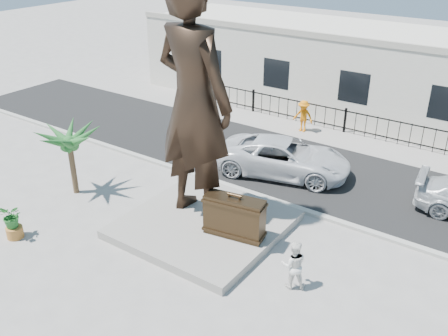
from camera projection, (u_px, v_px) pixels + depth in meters
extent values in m
plane|color=#9E9991|center=(189.00, 253.00, 16.25)|extent=(100.00, 100.00, 0.00)
cube|color=black|center=(301.00, 165.00, 22.14)|extent=(40.00, 7.00, 0.01)
cube|color=#A5A399|center=(260.00, 196.00, 19.54)|extent=(40.00, 0.25, 0.12)
cube|color=#9E9991|center=(337.00, 137.00, 25.09)|extent=(40.00, 2.50, 0.02)
cube|color=gray|center=(204.00, 224.00, 17.55)|extent=(5.20, 5.20, 0.30)
cube|color=black|center=(345.00, 121.00, 25.42)|extent=(22.00, 0.10, 1.20)
cube|color=silver|center=(377.00, 72.00, 27.80)|extent=(28.00, 7.00, 4.40)
imported|color=black|center=(194.00, 102.00, 16.19)|extent=(3.25, 2.35, 8.31)
cube|color=#352616|center=(234.00, 217.00, 16.38)|extent=(2.08, 0.96, 1.41)
imported|color=white|center=(294.00, 265.00, 14.45)|extent=(0.95, 0.90, 1.56)
imported|color=silver|center=(284.00, 157.00, 21.09)|extent=(6.03, 3.94, 1.54)
imported|color=orange|center=(303.00, 116.00, 25.40)|extent=(1.08, 0.64, 1.65)
cylinder|color=#B06F2E|center=(15.00, 232.00, 17.01)|extent=(0.56, 0.56, 0.40)
imported|color=#1F6123|center=(11.00, 216.00, 16.73)|extent=(0.87, 0.79, 0.86)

